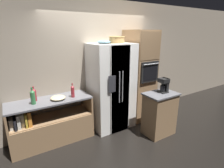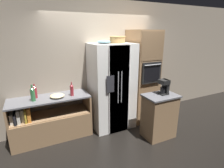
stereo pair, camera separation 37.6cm
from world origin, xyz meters
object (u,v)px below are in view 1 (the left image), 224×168
(wicker_basket, at_px, (117,39))
(bottle_short, at_px, (34,94))
(fruit_bowl, at_px, (104,42))
(bottle_wide, at_px, (33,97))
(coffee_maker, at_px, (164,85))
(bottle_tall, at_px, (73,91))
(mixing_bowl, at_px, (58,98))
(refrigerator, at_px, (111,87))
(wall_oven, at_px, (139,76))

(wicker_basket, height_order, bottle_short, wicker_basket)
(fruit_bowl, bearing_deg, wicker_basket, -0.43)
(bottle_wide, bearing_deg, coffee_maker, -19.14)
(wicker_basket, bearing_deg, bottle_tall, 179.09)
(mixing_bowl, relative_size, coffee_maker, 0.93)
(bottle_tall, height_order, coffee_maker, coffee_maker)
(refrigerator, height_order, coffee_maker, refrigerator)
(wall_oven, bearing_deg, mixing_bowl, -179.92)
(bottle_short, bearing_deg, wicker_basket, -6.78)
(fruit_bowl, xyz_separation_m, bottle_tall, (-0.71, 0.01, -0.92))
(wicker_basket, height_order, bottle_wide, wicker_basket)
(fruit_bowl, relative_size, bottle_wide, 0.89)
(refrigerator, bearing_deg, coffee_maker, -45.75)
(mixing_bowl, bearing_deg, wicker_basket, -1.67)
(bottle_wide, relative_size, mixing_bowl, 1.13)
(wall_oven, distance_m, fruit_bowl, 1.31)
(refrigerator, bearing_deg, wall_oven, 1.67)
(wicker_basket, height_order, bottle_tall, wicker_basket)
(bottle_tall, xyz_separation_m, bottle_short, (-0.67, 0.18, 0.00))
(bottle_short, bearing_deg, mixing_bowl, -22.78)
(wicker_basket, relative_size, mixing_bowl, 1.21)
(bottle_wide, height_order, coffee_maker, coffee_maker)
(wall_oven, xyz_separation_m, bottle_wide, (-2.43, 0.01, -0.06))
(wall_oven, relative_size, coffee_maker, 7.28)
(refrigerator, bearing_deg, bottle_wide, 178.92)
(coffee_maker, bearing_deg, mixing_bowl, 157.28)
(bottle_short, xyz_separation_m, mixing_bowl, (0.39, -0.16, -0.09))
(refrigerator, distance_m, wicker_basket, 1.03)
(bottle_tall, bearing_deg, wicker_basket, -0.91)
(bottle_tall, relative_size, coffee_maker, 0.95)
(refrigerator, relative_size, wall_oven, 0.87)
(fruit_bowl, xyz_separation_m, mixing_bowl, (-0.99, 0.04, -1.01))
(wicker_basket, xyz_separation_m, mixing_bowl, (-1.30, 0.04, -1.05))
(wall_oven, distance_m, wicker_basket, 1.12)
(bottle_tall, xyz_separation_m, bottle_wide, (-0.72, 0.03, 0.01))
(bottle_short, height_order, bottle_wide, bottle_wide)
(wall_oven, height_order, wicker_basket, wall_oven)
(bottle_short, height_order, mixing_bowl, bottle_short)
(wall_oven, bearing_deg, bottle_short, 176.16)
(refrigerator, distance_m, fruit_bowl, 1.00)
(wall_oven, xyz_separation_m, bottle_short, (-2.38, 0.16, -0.08))
(wall_oven, bearing_deg, wicker_basket, -176.64)
(wicker_basket, bearing_deg, coffee_maker, -50.04)
(bottle_tall, bearing_deg, refrigerator, 0.05)
(wall_oven, distance_m, bottle_tall, 1.71)
(mixing_bowl, height_order, coffee_maker, coffee_maker)
(wall_oven, relative_size, bottle_wide, 6.93)
(bottle_tall, height_order, bottle_wide, bottle_wide)
(fruit_bowl, height_order, bottle_tall, fruit_bowl)
(bottle_short, relative_size, coffee_maker, 0.94)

